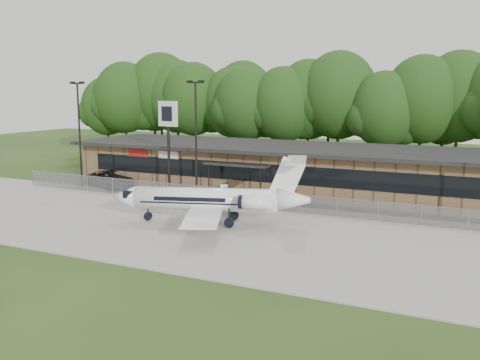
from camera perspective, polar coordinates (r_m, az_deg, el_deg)
The scene contains 11 objects.
ground at distance 31.02m, azimuth -12.14°, elevation -8.28°, with size 160.00×160.00×0.00m, color #263F16.
apron at distance 37.37m, azimuth -4.59°, elevation -4.97°, with size 64.00×18.00×0.08m, color #9E9B93.
parking_lot at distance 47.39m, azimuth 2.44°, elevation -1.86°, with size 50.00×9.00×0.06m, color #383835.
terminal at distance 51.08m, azimuth 4.43°, elevation 1.39°, with size 41.00×11.65×4.30m.
fence at distance 43.23m, azimuth 0.08°, elevation -1.95°, with size 46.00×0.04×1.52m.
treeline at distance 67.75m, azimuth 10.12°, elevation 7.78°, with size 72.00×12.00×15.00m, color #1A3A12, non-canonical shape.
light_pole_left at distance 53.93m, azimuth -16.78°, elevation 5.50°, with size 1.55×0.30×10.23m.
light_pole_mid at distance 46.17m, azimuth -4.72°, elevation 5.27°, with size 1.55×0.30×10.23m.
business_jet at distance 37.66m, azimuth -2.86°, elevation -2.17°, with size 14.38×12.89×4.89m.
suv at distance 53.61m, azimuth -13.61°, elevation 0.06°, with size 2.70×5.86×1.63m, color #29292B.
pole_sign at distance 47.99m, azimuth -7.69°, elevation 5.97°, with size 2.22×0.74×8.47m.
Camera 1 is at (18.36, -23.19, 9.35)m, focal length 40.00 mm.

